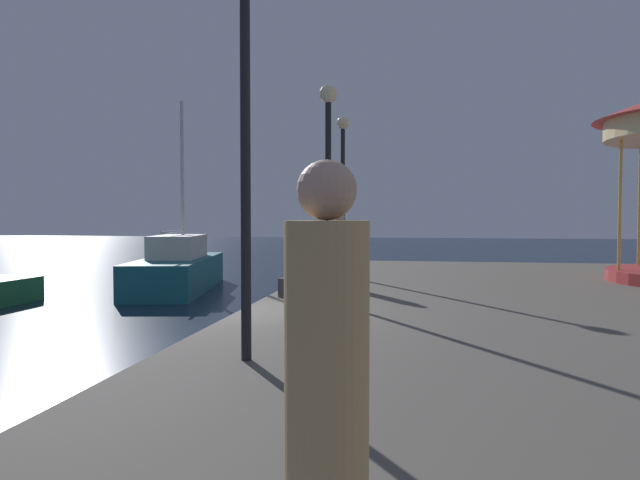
# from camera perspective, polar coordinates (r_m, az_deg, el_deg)

# --- Properties ---
(ground_plane) EXTENTS (120.00, 120.00, 0.00)m
(ground_plane) POSITION_cam_1_polar(r_m,az_deg,el_deg) (11.13, -7.45, -10.65)
(ground_plane) COLOR #162338
(sailboat_teal) EXTENTS (3.26, 6.84, 6.51)m
(sailboat_teal) POSITION_cam_1_polar(r_m,az_deg,el_deg) (20.63, -13.52, -2.70)
(sailboat_teal) COLOR #19606B
(sailboat_teal) RESTS_ON ground
(lamp_post_near_edge) EXTENTS (0.36, 0.36, 4.68)m
(lamp_post_near_edge) POSITION_cam_1_polar(r_m,az_deg,el_deg) (7.12, -7.19, 14.23)
(lamp_post_near_edge) COLOR black
(lamp_post_near_edge) RESTS_ON quay_dock
(lamp_post_mid_promenade) EXTENTS (0.36, 0.36, 4.26)m
(lamp_post_mid_promenade) POSITION_cam_1_polar(r_m,az_deg,el_deg) (11.80, 0.79, 8.27)
(lamp_post_mid_promenade) COLOR black
(lamp_post_mid_promenade) RESTS_ON quay_dock
(lamp_post_far_end) EXTENTS (0.36, 0.36, 4.47)m
(lamp_post_far_end) POSITION_cam_1_polar(r_m,az_deg,el_deg) (16.72, 2.20, 6.91)
(lamp_post_far_end) COLOR black
(lamp_post_far_end) RESTS_ON quay_dock
(bollard_center) EXTENTS (0.24, 0.24, 0.40)m
(bollard_center) POSITION_cam_1_polar(r_m,az_deg,el_deg) (12.46, -3.51, -4.58)
(bollard_center) COLOR #2D2D33
(bollard_center) RESTS_ON quay_dock
(bollard_south) EXTENTS (0.24, 0.24, 0.40)m
(bollard_south) POSITION_cam_1_polar(r_m,az_deg,el_deg) (20.38, 2.58, -1.92)
(bollard_south) COLOR #2D2D33
(bollard_south) RESTS_ON quay_dock
(person_near_carousel) EXTENTS (0.34, 0.34, 1.78)m
(person_near_carousel) POSITION_cam_1_polar(r_m,az_deg,el_deg) (14.21, 1.88, -1.17)
(person_near_carousel) COLOR tan
(person_near_carousel) RESTS_ON quay_dock
(person_mid_promenade) EXTENTS (0.34, 0.34, 1.91)m
(person_mid_promenade) POSITION_cam_1_polar(r_m,az_deg,el_deg) (2.47, 0.65, -16.28)
(person_mid_promenade) COLOR tan
(person_mid_promenade) RESTS_ON quay_dock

